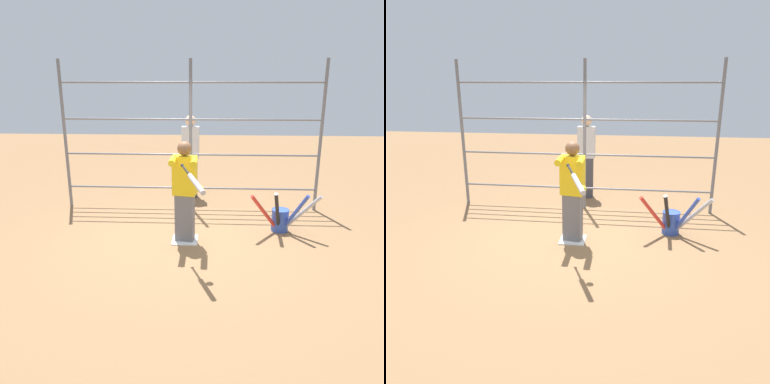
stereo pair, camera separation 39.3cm
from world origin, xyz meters
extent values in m
plane|color=olive|center=(0.00, 0.00, 0.00)|extent=(24.00, 24.00, 0.00)
cube|color=white|center=(0.00, 0.00, 0.01)|extent=(0.40, 0.40, 0.02)
cylinder|color=slate|center=(-2.43, -1.60, 1.41)|extent=(0.06, 0.06, 2.82)
cylinder|color=slate|center=(0.00, -1.60, 1.41)|extent=(0.06, 0.06, 2.82)
cylinder|color=slate|center=(2.43, -1.60, 1.41)|extent=(0.06, 0.06, 2.82)
cylinder|color=slate|center=(0.00, -1.60, 0.41)|extent=(4.85, 0.04, 0.04)
cylinder|color=slate|center=(0.00, -1.60, 1.08)|extent=(4.85, 0.04, 0.04)
cylinder|color=slate|center=(0.00, -1.60, 1.75)|extent=(4.85, 0.04, 0.04)
cylinder|color=slate|center=(0.00, -1.60, 2.41)|extent=(4.85, 0.04, 0.04)
cube|color=slate|center=(0.00, 0.00, 0.38)|extent=(0.31, 0.23, 0.77)
cube|color=yellow|center=(0.00, 0.00, 1.07)|extent=(0.38, 0.26, 0.60)
sphere|color=brown|center=(0.00, 0.00, 1.48)|extent=(0.22, 0.22, 0.22)
cylinder|color=yellow|center=(-0.16, 0.24, 1.34)|extent=(0.09, 0.42, 0.09)
cylinder|color=yellow|center=(0.16, 0.19, 1.34)|extent=(0.09, 0.42, 0.09)
sphere|color=black|center=(0.00, 0.42, 1.32)|extent=(0.05, 0.05, 0.05)
cylinder|color=black|center=(-0.06, 0.59, 1.29)|extent=(0.15, 0.35, 0.09)
cylinder|color=#B2B2B7|center=(-0.22, 1.01, 1.22)|extent=(0.25, 0.53, 0.15)
sphere|color=yellow|center=(-0.26, 0.90, 1.12)|extent=(0.10, 0.10, 0.10)
cylinder|color=#3351B2|center=(-1.57, -0.50, 0.19)|extent=(0.28, 0.28, 0.37)
torus|color=#3351B2|center=(-1.57, -0.50, 0.37)|extent=(0.29, 0.29, 0.01)
cylinder|color=#B2B2B7|center=(-1.86, -0.31, 0.38)|extent=(0.57, 0.39, 0.72)
cylinder|color=black|center=(-1.48, -0.28, 0.40)|extent=(0.21, 0.41, 0.75)
cylinder|color=red|center=(-1.28, -0.31, 0.37)|extent=(0.55, 0.39, 0.71)
cylinder|color=#334CB2|center=(-1.75, -0.28, 0.39)|extent=(0.38, 0.42, 0.73)
cube|color=#3F3F47|center=(0.04, -2.33, 0.44)|extent=(0.29, 0.18, 0.87)
cube|color=silver|center=(0.04, -2.33, 1.20)|extent=(0.36, 0.20, 0.65)
sphere|color=beige|center=(0.04, -2.33, 1.65)|extent=(0.23, 0.23, 0.23)
camera|label=1|loc=(-0.41, 5.46, 2.44)|focal=35.00mm
camera|label=2|loc=(-0.80, 5.43, 2.44)|focal=35.00mm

